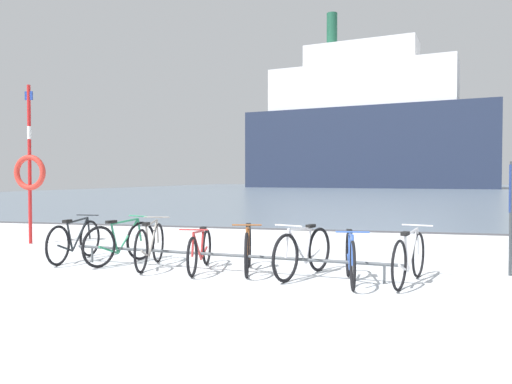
% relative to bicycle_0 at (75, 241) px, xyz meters
% --- Properties ---
extents(ground, '(80.00, 132.00, 0.08)m').
position_rel_bicycle_0_xyz_m(ground, '(3.99, 50.38, -0.41)').
color(ground, silver).
extents(bike_rack, '(5.72, 0.72, 0.31)m').
position_rel_bicycle_0_xyz_m(bike_rack, '(2.98, -0.38, -0.10)').
color(bike_rack, '#4C5156').
rests_on(bike_rack, ground).
extents(bicycle_0, '(0.46, 1.76, 0.83)m').
position_rel_bicycle_0_xyz_m(bicycle_0, '(0.00, 0.00, 0.00)').
color(bicycle_0, black).
rests_on(bicycle_0, ground).
extents(bicycle_1, '(0.65, 1.62, 0.84)m').
position_rel_bicycle_0_xyz_m(bicycle_1, '(0.99, -0.07, 0.00)').
color(bicycle_1, black).
rests_on(bicycle_1, ground).
extents(bicycle_2, '(0.49, 1.73, 0.84)m').
position_rel_bicycle_0_xyz_m(bicycle_2, '(1.66, -0.29, 0.01)').
color(bicycle_2, black).
rests_on(bicycle_2, ground).
extents(bicycle_3, '(0.46, 1.72, 0.74)m').
position_rel_bicycle_0_xyz_m(bicycle_3, '(2.59, -0.36, -0.04)').
color(bicycle_3, black).
rests_on(bicycle_3, ground).
extents(bicycle_4, '(0.52, 1.63, 0.82)m').
position_rel_bicycle_0_xyz_m(bicycle_4, '(3.40, -0.28, -0.01)').
color(bicycle_4, black).
rests_on(bicycle_4, ground).
extents(bicycle_5, '(0.72, 1.68, 0.84)m').
position_rel_bicycle_0_xyz_m(bicycle_5, '(4.33, -0.44, 0.01)').
color(bicycle_5, black).
rests_on(bicycle_5, ground).
extents(bicycle_6, '(0.46, 1.66, 0.81)m').
position_rel_bicycle_0_xyz_m(bicycle_6, '(5.07, -0.76, -0.01)').
color(bicycle_6, black).
rests_on(bicycle_6, ground).
extents(bicycle_7, '(0.64, 1.70, 0.82)m').
position_rel_bicycle_0_xyz_m(bicycle_7, '(5.90, -0.59, 0.00)').
color(bicycle_7, black).
rests_on(bicycle_7, ground).
extents(rescue_post, '(0.84, 0.13, 3.70)m').
position_rel_bicycle_0_xyz_m(rescue_post, '(-2.46, 1.88, 1.37)').
color(rescue_post, red).
rests_on(rescue_post, ground).
extents(ferry_ship, '(40.59, 16.97, 29.13)m').
position_rel_bicycle_0_xyz_m(ferry_ship, '(3.12, 74.88, 9.40)').
color(ferry_ship, '#232D47').
rests_on(ferry_ship, ground).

